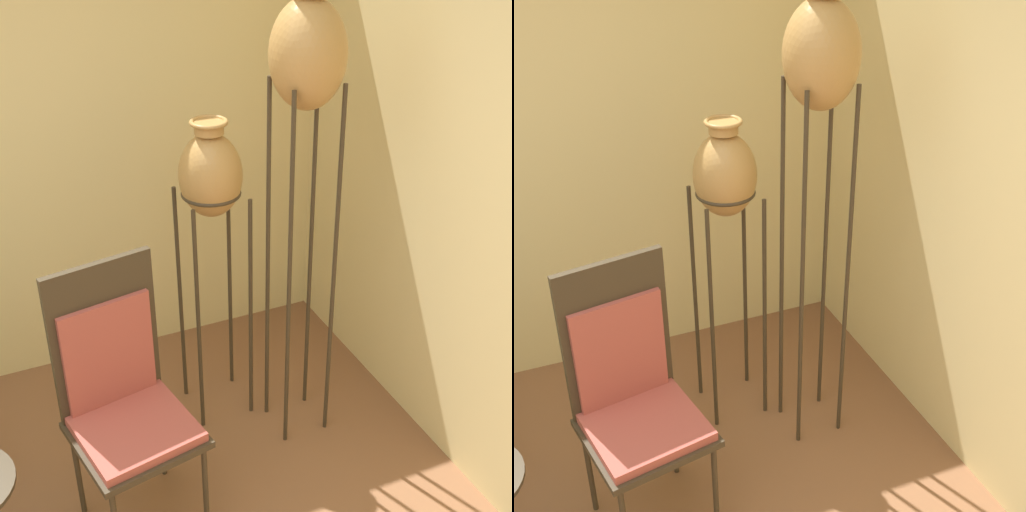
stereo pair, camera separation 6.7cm
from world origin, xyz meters
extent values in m
cylinder|color=#382D1E|center=(1.40, 0.97, 0.89)|extent=(0.02, 0.02, 1.78)
cylinder|color=#382D1E|center=(1.62, 0.97, 0.89)|extent=(0.02, 0.02, 1.78)
cylinder|color=#382D1E|center=(1.40, 1.20, 0.89)|extent=(0.02, 0.02, 1.78)
cylinder|color=#382D1E|center=(1.62, 1.20, 0.89)|extent=(0.02, 0.02, 1.78)
torus|color=#382D1E|center=(1.51, 1.08, 1.78)|extent=(0.23, 0.23, 0.02)
ellipsoid|color=#B28447|center=(1.51, 1.08, 1.88)|extent=(0.31, 0.31, 0.44)
cylinder|color=#382D1E|center=(1.06, 1.24, 0.61)|extent=(0.02, 0.02, 1.22)
cylinder|color=#382D1E|center=(1.33, 1.24, 0.61)|extent=(0.02, 0.02, 1.22)
cylinder|color=#382D1E|center=(1.06, 1.51, 0.61)|extent=(0.02, 0.02, 1.22)
cylinder|color=#382D1E|center=(1.33, 1.51, 0.61)|extent=(0.02, 0.02, 1.22)
torus|color=#382D1E|center=(1.19, 1.37, 1.22)|extent=(0.28, 0.28, 0.02)
ellipsoid|color=#B28447|center=(1.19, 1.37, 1.31)|extent=(0.29, 0.29, 0.39)
cylinder|color=#B28447|center=(1.19, 1.37, 1.53)|extent=(0.13, 0.13, 0.05)
torus|color=#B28447|center=(1.19, 1.37, 1.56)|extent=(0.17, 0.17, 0.02)
cylinder|color=#382D1E|center=(0.85, 0.62, 0.24)|extent=(0.02, 0.02, 0.49)
cylinder|color=#382D1E|center=(0.38, 0.93, 0.24)|extent=(0.02, 0.02, 0.49)
cylinder|color=#382D1E|center=(0.78, 1.00, 0.24)|extent=(0.02, 0.02, 0.49)
cube|color=#382D1E|center=(0.61, 0.77, 0.50)|extent=(0.55, 0.54, 0.03)
cube|color=#A84C42|center=(0.61, 0.77, 0.54)|extent=(0.51, 0.50, 0.04)
cube|color=#382D1E|center=(0.57, 0.98, 0.86)|extent=(0.45, 0.11, 0.69)
cube|color=#A84C42|center=(0.58, 0.96, 0.79)|extent=(0.38, 0.09, 0.48)
camera|label=1|loc=(0.18, -1.41, 2.55)|focal=50.00mm
camera|label=2|loc=(0.24, -1.44, 2.55)|focal=50.00mm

